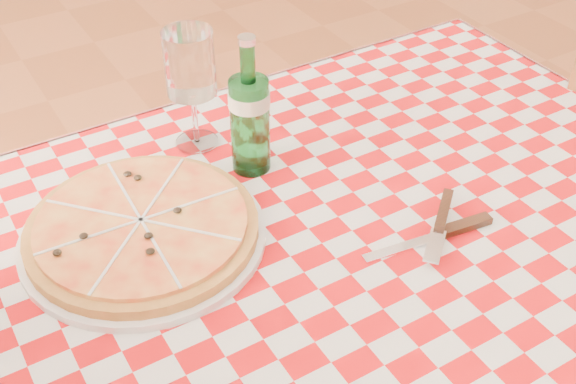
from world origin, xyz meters
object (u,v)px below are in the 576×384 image
at_px(dining_table, 320,291).
at_px(pizza_plate, 142,227).
at_px(wine_glass, 192,90).
at_px(water_bottle, 249,106).

bearing_deg(dining_table, pizza_plate, 147.10).
relative_size(pizza_plate, wine_glass, 1.71).
xyz_separation_m(dining_table, pizza_plate, (-0.21, 0.14, 0.12)).
bearing_deg(pizza_plate, wine_glass, 46.67).
distance_m(dining_table, pizza_plate, 0.28).
bearing_deg(water_bottle, pizza_plate, -161.28).
xyz_separation_m(pizza_plate, wine_glass, (0.17, 0.18, 0.08)).
height_order(dining_table, water_bottle, water_bottle).
distance_m(dining_table, water_bottle, 0.30).
relative_size(dining_table, pizza_plate, 3.45).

